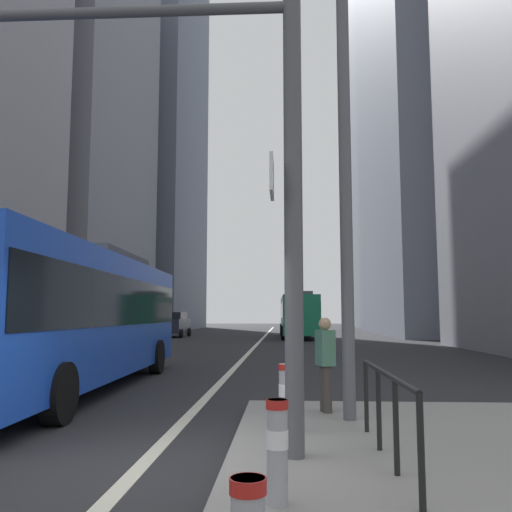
{
  "coord_description": "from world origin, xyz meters",
  "views": [
    {
      "loc": [
        1.68,
        -6.32,
        1.76
      ],
      "look_at": [
        0.2,
        20.98,
        4.74
      ],
      "focal_mm": 37.7,
      "sensor_mm": 36.0,
      "label": 1
    }
  ],
  "objects_px": {
    "bollard_back": "(286,395)",
    "pedestrian_waiting": "(325,360)",
    "traffic_signal_gantry": "(104,120)",
    "city_bus_blue_oncoming": "(74,311)",
    "city_bus_red_receding": "(298,314)",
    "car_oncoming_mid": "(174,324)",
    "car_receding_near": "(306,321)",
    "street_lamp_post": "(344,98)",
    "bollard_right": "(277,446)"
  },
  "relations": [
    {
      "from": "car_receding_near",
      "to": "bollard_right",
      "type": "xyz_separation_m",
      "value": [
        -2.53,
        -60.78,
        -0.35
      ]
    },
    {
      "from": "street_lamp_post",
      "to": "bollard_back",
      "type": "height_order",
      "value": "street_lamp_post"
    },
    {
      "from": "city_bus_blue_oncoming",
      "to": "car_receding_near",
      "type": "xyz_separation_m",
      "value": [
        7.4,
        53.18,
        -0.85
      ]
    },
    {
      "from": "bollard_back",
      "to": "pedestrian_waiting",
      "type": "bearing_deg",
      "value": 67.99
    },
    {
      "from": "car_oncoming_mid",
      "to": "bollard_back",
      "type": "xyz_separation_m",
      "value": [
        8.78,
        -34.81,
        -0.32
      ]
    },
    {
      "from": "street_lamp_post",
      "to": "city_bus_blue_oncoming",
      "type": "bearing_deg",
      "value": 147.08
    },
    {
      "from": "city_bus_blue_oncoming",
      "to": "city_bus_red_receding",
      "type": "relative_size",
      "value": 1.01
    },
    {
      "from": "city_bus_blue_oncoming",
      "to": "bollard_back",
      "type": "distance_m",
      "value": 7.02
    },
    {
      "from": "city_bus_blue_oncoming",
      "to": "bollard_right",
      "type": "height_order",
      "value": "city_bus_blue_oncoming"
    },
    {
      "from": "car_receding_near",
      "to": "traffic_signal_gantry",
      "type": "xyz_separation_m",
      "value": [
        -4.67,
        -59.27,
        3.16
      ]
    },
    {
      "from": "traffic_signal_gantry",
      "to": "city_bus_blue_oncoming",
      "type": "bearing_deg",
      "value": 114.15
    },
    {
      "from": "city_bus_red_receding",
      "to": "bollard_right",
      "type": "bearing_deg",
      "value": -91.66
    },
    {
      "from": "city_bus_blue_oncoming",
      "to": "bollard_back",
      "type": "relative_size",
      "value": 12.65
    },
    {
      "from": "car_oncoming_mid",
      "to": "street_lamp_post",
      "type": "relative_size",
      "value": 0.56
    },
    {
      "from": "car_oncoming_mid",
      "to": "street_lamp_post",
      "type": "xyz_separation_m",
      "value": [
        9.76,
        -33.8,
        4.29
      ]
    },
    {
      "from": "pedestrian_waiting",
      "to": "bollard_right",
      "type": "bearing_deg",
      "value": -99.56
    },
    {
      "from": "city_bus_red_receding",
      "to": "street_lamp_post",
      "type": "distance_m",
      "value": 33.11
    },
    {
      "from": "city_bus_red_receding",
      "to": "car_oncoming_mid",
      "type": "xyz_separation_m",
      "value": [
        -9.77,
        0.87,
        -0.85
      ]
    },
    {
      "from": "car_oncoming_mid",
      "to": "street_lamp_post",
      "type": "height_order",
      "value": "street_lamp_post"
    },
    {
      "from": "pedestrian_waiting",
      "to": "street_lamp_post",
      "type": "bearing_deg",
      "value": -63.96
    },
    {
      "from": "traffic_signal_gantry",
      "to": "bollard_back",
      "type": "distance_m",
      "value": 4.3
    },
    {
      "from": "city_bus_red_receding",
      "to": "bollard_back",
      "type": "bearing_deg",
      "value": -91.67
    },
    {
      "from": "bollard_right",
      "to": "city_bus_red_receding",
      "type": "bearing_deg",
      "value": 88.34
    },
    {
      "from": "bollard_right",
      "to": "bollard_back",
      "type": "bearing_deg",
      "value": 88.46
    },
    {
      "from": "city_bus_blue_oncoming",
      "to": "traffic_signal_gantry",
      "type": "height_order",
      "value": "traffic_signal_gantry"
    },
    {
      "from": "city_bus_blue_oncoming",
      "to": "bollard_right",
      "type": "xyz_separation_m",
      "value": [
        4.87,
        -7.6,
        -1.2
      ]
    },
    {
      "from": "car_oncoming_mid",
      "to": "city_bus_red_receding",
      "type": "bearing_deg",
      "value": -5.08
    },
    {
      "from": "street_lamp_post",
      "to": "bollard_right",
      "type": "height_order",
      "value": "street_lamp_post"
    },
    {
      "from": "city_bus_red_receding",
      "to": "pedestrian_waiting",
      "type": "bearing_deg",
      "value": -90.57
    },
    {
      "from": "city_bus_blue_oncoming",
      "to": "bollard_back",
      "type": "height_order",
      "value": "city_bus_blue_oncoming"
    },
    {
      "from": "city_bus_red_receding",
      "to": "traffic_signal_gantry",
      "type": "relative_size",
      "value": 1.7
    },
    {
      "from": "city_bus_red_receding",
      "to": "city_bus_blue_oncoming",
      "type": "bearing_deg",
      "value": -101.52
    },
    {
      "from": "city_bus_blue_oncoming",
      "to": "traffic_signal_gantry",
      "type": "distance_m",
      "value": 7.06
    },
    {
      "from": "car_oncoming_mid",
      "to": "pedestrian_waiting",
      "type": "bearing_deg",
      "value": -74.1
    },
    {
      "from": "traffic_signal_gantry",
      "to": "bollard_right",
      "type": "height_order",
      "value": "traffic_signal_gantry"
    },
    {
      "from": "traffic_signal_gantry",
      "to": "bollard_right",
      "type": "distance_m",
      "value": 4.38
    },
    {
      "from": "car_oncoming_mid",
      "to": "traffic_signal_gantry",
      "type": "relative_size",
      "value": 0.65
    },
    {
      "from": "car_oncoming_mid",
      "to": "traffic_signal_gantry",
      "type": "xyz_separation_m",
      "value": [
        6.57,
        -36.05,
        3.16
      ]
    },
    {
      "from": "city_bus_red_receding",
      "to": "car_oncoming_mid",
      "type": "bearing_deg",
      "value": 174.92
    },
    {
      "from": "car_oncoming_mid",
      "to": "car_receding_near",
      "type": "xyz_separation_m",
      "value": [
        11.23,
        23.22,
        -0.0
      ]
    },
    {
      "from": "car_oncoming_mid",
      "to": "car_receding_near",
      "type": "bearing_deg",
      "value": 64.18
    },
    {
      "from": "pedestrian_waiting",
      "to": "car_oncoming_mid",
      "type": "bearing_deg",
      "value": 105.9
    },
    {
      "from": "car_oncoming_mid",
      "to": "bollard_right",
      "type": "xyz_separation_m",
      "value": [
        8.7,
        -37.57,
        -0.35
      ]
    },
    {
      "from": "city_bus_blue_oncoming",
      "to": "car_receding_near",
      "type": "bearing_deg",
      "value": 82.08
    },
    {
      "from": "city_bus_red_receding",
      "to": "street_lamp_post",
      "type": "height_order",
      "value": "street_lamp_post"
    },
    {
      "from": "city_bus_blue_oncoming",
      "to": "car_oncoming_mid",
      "type": "bearing_deg",
      "value": 97.3
    },
    {
      "from": "city_bus_blue_oncoming",
      "to": "car_receding_near",
      "type": "relative_size",
      "value": 2.73
    },
    {
      "from": "bollard_back",
      "to": "city_bus_blue_oncoming",
      "type": "bearing_deg",
      "value": 135.55
    },
    {
      "from": "traffic_signal_gantry",
      "to": "bollard_back",
      "type": "xyz_separation_m",
      "value": [
        2.21,
        1.24,
        -3.48
      ]
    },
    {
      "from": "car_receding_near",
      "to": "bollard_back",
      "type": "bearing_deg",
      "value": -92.42
    }
  ]
}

